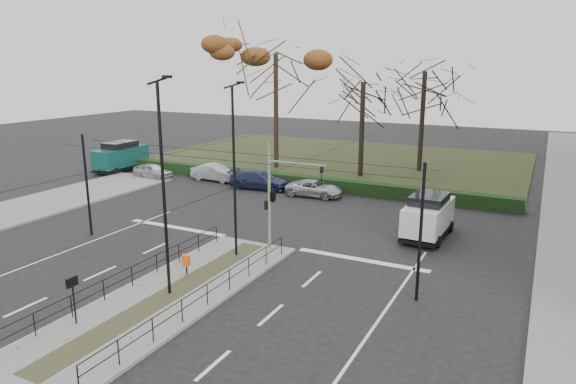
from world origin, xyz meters
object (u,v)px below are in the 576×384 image
(parked_car_first, at_px, (153,171))
(parked_car_fourth, at_px, (314,188))
(parked_car_second, at_px, (215,172))
(bare_tree_center, at_px, (425,79))
(rust_tree, at_px, (276,53))
(white_van, at_px, (428,215))
(traffic_light, at_px, (274,194))
(streetlamp_median_far, at_px, (235,170))
(litter_bin, at_px, (186,260))
(info_panel, at_px, (72,287))
(streetlamp_median_near, at_px, (164,188))
(parked_car_third, at_px, (260,180))
(green_van, at_px, (121,156))
(bare_tree_near, at_px, (363,89))

(parked_car_first, relative_size, parked_car_fourth, 0.89)
(parked_car_second, height_order, bare_tree_center, bare_tree_center)
(rust_tree, bearing_deg, white_van, -38.86)
(traffic_light, bearing_deg, streetlamp_median_far, -127.43)
(parked_car_first, bearing_deg, rust_tree, -37.00)
(parked_car_second, bearing_deg, bare_tree_center, -50.52)
(litter_bin, bearing_deg, info_panel, -97.80)
(streetlamp_median_near, distance_m, parked_car_first, 25.33)
(info_panel, distance_m, bare_tree_center, 36.78)
(parked_car_fourth, bearing_deg, bare_tree_center, -23.70)
(parked_car_first, distance_m, white_van, 25.75)
(litter_bin, height_order, parked_car_fourth, parked_car_fourth)
(rust_tree, bearing_deg, streetlamp_median_far, -66.79)
(info_panel, bearing_deg, streetlamp_median_far, 80.17)
(white_van, bearing_deg, parked_car_fourth, 149.41)
(parked_car_third, xyz_separation_m, rust_tree, (-2.80, 8.11, 10.13))
(white_van, bearing_deg, parked_car_second, 160.69)
(streetlamp_median_near, bearing_deg, parked_car_first, 132.83)
(streetlamp_median_near, xyz_separation_m, rust_tree, (-9.38, 27.29, 6.01))
(rust_tree, height_order, bare_tree_center, rust_tree)
(parked_car_second, xyz_separation_m, green_van, (-10.44, -0.42, 0.71))
(info_panel, height_order, parked_car_fourth, info_panel)
(traffic_light, xyz_separation_m, bare_tree_near, (-2.19, 20.31, 4.63))
(white_van, relative_size, rust_tree, 0.35)
(parked_car_first, distance_m, bare_tree_center, 25.82)
(white_van, distance_m, bare_tree_center, 20.84)
(litter_bin, bearing_deg, parked_car_first, 135.05)
(parked_car_second, height_order, parked_car_fourth, parked_car_second)
(info_panel, height_order, white_van, white_van)
(traffic_light, height_order, streetlamp_median_near, streetlamp_median_near)
(parked_car_fourth, bearing_deg, parked_car_third, 84.11)
(parked_car_second, height_order, green_van, green_van)
(traffic_light, distance_m, parked_car_fourth, 12.59)
(litter_bin, xyz_separation_m, rust_tree, (-8.70, 25.25, 10.04))
(traffic_light, xyz_separation_m, parked_car_third, (-7.98, 12.22, -2.43))
(streetlamp_median_near, distance_m, bare_tree_center, 32.44)
(traffic_light, relative_size, white_van, 1.05)
(white_van, relative_size, bare_tree_center, 0.41)
(streetlamp_median_far, relative_size, parked_car_first, 2.30)
(parked_car_second, height_order, parked_car_third, parked_car_third)
(parked_car_fourth, height_order, bare_tree_center, bare_tree_center)
(streetlamp_median_near, relative_size, parked_car_first, 2.40)
(traffic_light, xyz_separation_m, green_van, (-23.40, 12.66, -1.73))
(traffic_light, xyz_separation_m, streetlamp_median_far, (-1.32, -1.73, 1.49))
(bare_tree_center, bearing_deg, info_panel, -97.74)
(parked_car_first, bearing_deg, litter_bin, -131.66)
(parked_car_fourth, bearing_deg, parked_car_second, 80.65)
(white_van, height_order, bare_tree_near, bare_tree_near)
(streetlamp_median_far, distance_m, white_van, 11.81)
(streetlamp_median_far, bearing_deg, info_panel, -99.83)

